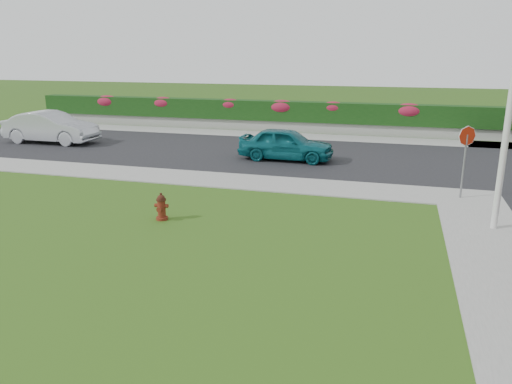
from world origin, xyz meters
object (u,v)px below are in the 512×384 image
(sedan_silver, at_px, (51,127))
(stop_sign, at_px, (466,146))
(sedan_teal, at_px, (286,144))
(utility_pole, at_px, (510,104))
(fire_hydrant, at_px, (161,207))

(sedan_silver, relative_size, stop_sign, 2.04)
(sedan_teal, distance_m, utility_pole, 9.96)
(sedan_teal, distance_m, stop_sign, 7.61)
(utility_pole, height_order, stop_sign, utility_pole)
(stop_sign, bearing_deg, sedan_silver, 155.07)
(sedan_teal, height_order, sedan_silver, sedan_silver)
(sedan_teal, bearing_deg, fire_hydrant, 170.84)
(sedan_silver, relative_size, utility_pole, 0.73)
(sedan_silver, bearing_deg, utility_pole, -111.78)
(sedan_silver, bearing_deg, fire_hydrant, -131.40)
(utility_pole, xyz_separation_m, stop_sign, (-0.53, 2.71, -1.52))
(sedan_silver, bearing_deg, stop_sign, -104.75)
(sedan_silver, height_order, stop_sign, stop_sign)
(fire_hydrant, relative_size, stop_sign, 0.33)
(fire_hydrant, height_order, stop_sign, stop_sign)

